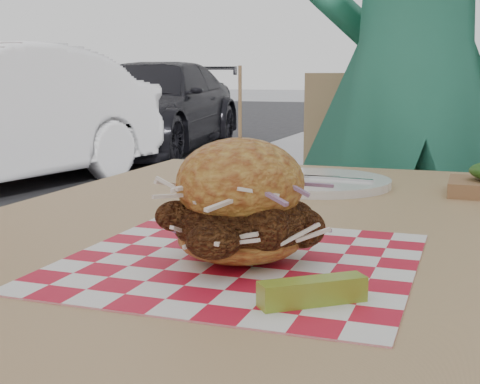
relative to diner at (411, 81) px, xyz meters
The scene contains 8 objects.
diner is the anchor object (origin of this frame).
car_dark 6.77m from the diner, 122.66° to the left, with size 1.55×3.81×1.11m, color black.
patio_table 1.05m from the diner, 95.58° to the right, with size 0.80×1.20×0.75m.
patio_chair 0.39m from the diner, 155.16° to the right, with size 0.50×0.50×0.95m.
paper_liner 1.20m from the diner, 92.98° to the right, with size 0.36×0.36×0.00m, color red.
sandwich 1.19m from the diner, 92.98° to the right, with size 0.18×0.18×0.20m.
pickle_spear 1.30m from the diner, 88.12° to the right, with size 0.10×0.02×0.02m, color #A7AF33.
place_setting 0.71m from the diner, 98.27° to the right, with size 0.27×0.27×0.02m.
Camera 1 is at (0.21, -0.55, 0.95)m, focal length 50.00 mm.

